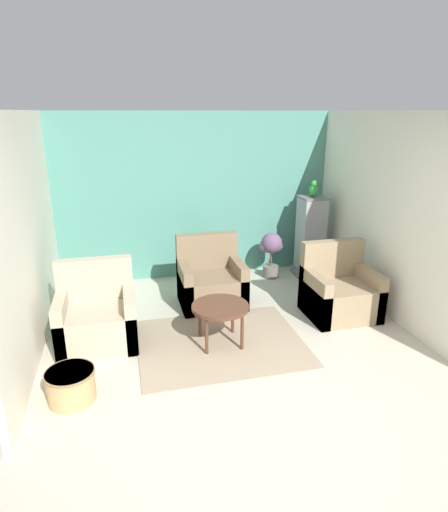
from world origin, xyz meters
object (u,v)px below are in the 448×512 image
object	(u,v)px
coffee_table	(220,309)
wicker_basket	(71,385)
armchair_middle	(211,283)
birdcage	(310,238)
parrot	(313,189)
potted_plant	(271,249)
armchair_left	(97,318)
armchair_right	(339,293)

from	to	relation	value
coffee_table	wicker_basket	world-z (taller)	coffee_table
armchair_middle	birdcage	distance (m)	1.89
parrot	potted_plant	size ratio (longest dim) A/B	0.35
armchair_left	parrot	world-z (taller)	parrot
coffee_table	parrot	bearing A→B (deg)	43.21
potted_plant	armchair_right	bearing A→B (deg)	-74.68
potted_plant	wicker_basket	distance (m)	3.71
armchair_left	potted_plant	distance (m)	2.95
parrot	wicker_basket	distance (m)	4.32
parrot	wicker_basket	world-z (taller)	parrot
armchair_left	wicker_basket	bearing A→B (deg)	-101.69
armchair_left	coffee_table	bearing A→B (deg)	-14.77
parrot	potted_plant	world-z (taller)	parrot
armchair_right	potted_plant	world-z (taller)	armchair_right
armchair_left	wicker_basket	world-z (taller)	armchair_left
potted_plant	armchair_middle	bearing A→B (deg)	-146.42
birdcage	parrot	distance (m)	0.77
armchair_left	wicker_basket	size ratio (longest dim) A/B	2.08
wicker_basket	armchair_left	bearing A→B (deg)	78.31
armchair_middle	birdcage	xyz separation A→B (m)	(1.73, 0.68, 0.31)
armchair_right	potted_plant	xyz separation A→B (m)	(-0.40, 1.45, 0.16)
armchair_right	birdcage	distance (m)	1.44
coffee_table	armchair_middle	distance (m)	1.08
armchair_right	potted_plant	bearing A→B (deg)	105.32
armchair_left	birdcage	world-z (taller)	birdcage
armchair_right	parrot	world-z (taller)	parrot
armchair_right	armchair_middle	distance (m)	1.67
coffee_table	birdcage	size ratio (longest dim) A/B	0.50
birdcage	potted_plant	distance (m)	0.64
coffee_table	potted_plant	world-z (taller)	potted_plant
armchair_middle	wicker_basket	distance (m)	2.39
birdcage	potted_plant	world-z (taller)	birdcage
coffee_table	wicker_basket	xyz separation A→B (m)	(-1.53, -0.65, -0.26)
armchair_left	birdcage	bearing A→B (deg)	23.63
armchair_left	parrot	bearing A→B (deg)	23.66
armchair_middle	birdcage	world-z (taller)	birdcage
armchair_right	coffee_table	bearing A→B (deg)	-168.01
coffee_table	potted_plant	size ratio (longest dim) A/B	0.88
armchair_middle	armchair_right	bearing A→B (deg)	-25.26
birdcage	coffee_table	bearing A→B (deg)	-136.83
armchair_right	wicker_basket	size ratio (longest dim) A/B	2.08
armchair_left	parrot	distance (m)	3.64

